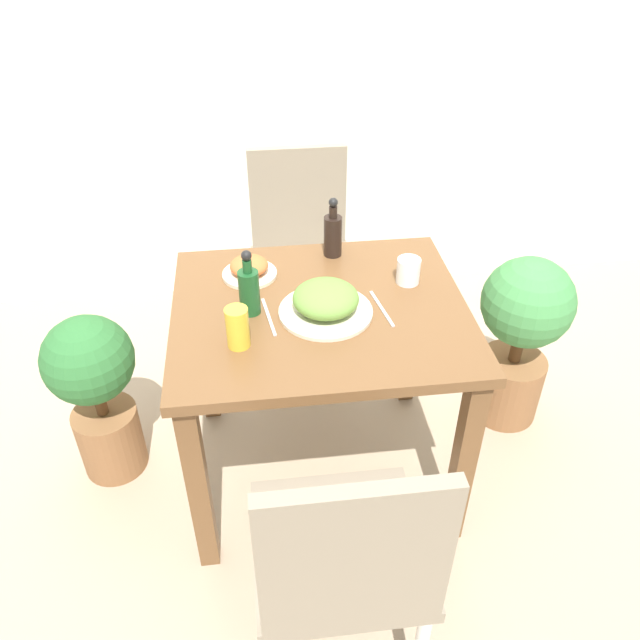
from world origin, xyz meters
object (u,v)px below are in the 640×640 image
Objects in this scene: food_plate at (326,301)px; sauce_bottle at (333,233)px; condiment_bottle at (249,290)px; side_plate at (249,268)px; drink_cup at (408,271)px; chair_far at (301,248)px; potted_plant_left at (96,388)px; potted_plant_right at (521,331)px; chair_near at (344,559)px; juice_glass at (238,328)px.

food_plate is 0.35m from sauce_bottle.
condiment_bottle is at bearing 171.56° from food_plate.
side_plate is 0.84× the size of sauce_bottle.
drink_cup is at bearing -43.18° from sauce_bottle.
drink_cup is 0.30m from sauce_bottle.
chair_far is 0.99m from potted_plant_left.
drink_cup is (0.50, -0.10, 0.01)m from side_plate.
potted_plant_left is at bearing 168.93° from condiment_bottle.
condiment_bottle is (-0.51, -0.11, 0.04)m from drink_cup.
drink_cup is at bearing -11.22° from side_plate.
chair_far reaches higher than potted_plant_left.
side_plate reaches higher than potted_plant_right.
food_plate is 0.43× the size of potted_plant_left.
chair_near is 1.29× the size of potted_plant_right.
potted_plant_right reaches higher than potted_plant_left.
potted_plant_left is (-0.76, 0.14, -0.39)m from food_plate.
sauce_bottle reaches higher than side_plate.
chair_near reaches higher than food_plate.
condiment_bottle reaches higher than side_plate.
chair_near reaches higher than drink_cup.
potted_plant_left is at bearing 179.97° from drink_cup.
chair_near is at bearing -111.77° from drink_cup.
food_plate is 0.87m from potted_plant_left.
food_plate is 0.31m from drink_cup.
sauce_bottle is (-0.21, 0.20, 0.04)m from drink_cup.
side_plate is at bearing 89.03° from condiment_bottle.
chair_far is at bearing 67.24° from side_plate.
food_plate is 1.34× the size of sauce_bottle.
chair_far is 1.29× the size of potted_plant_right.
food_plate is 2.30× the size of juice_glass.
juice_glass is (-0.04, -0.36, 0.03)m from side_plate.
chair_near is 0.97m from side_plate.
sauce_bottle reaches higher than food_plate.
juice_glass is (-0.22, 0.56, 0.27)m from chair_near.
side_plate is at bearing 132.61° from food_plate.
potted_plant_right is at bearing -34.50° from chair_far.
food_plate is 0.87m from potted_plant_right.
chair_far is 4.31× the size of sauce_bottle.
potted_plant_right is (0.81, 0.91, -0.11)m from chair_near.
juice_glass is at bearing -106.44° from chair_far.
drink_cup is (0.28, -0.62, 0.25)m from chair_far.
side_plate is 1.04m from potted_plant_right.
juice_glass is (-0.26, -0.12, 0.02)m from food_plate.
food_plate is at bearing -163.28° from potted_plant_right.
condiment_bottle is (-0.22, -0.72, 0.29)m from chair_far.
chair_near is at bearing -76.08° from condiment_bottle.
condiment_bottle reaches higher than drink_cup.
sauce_bottle is at bearing 46.50° from condiment_bottle.
potted_plant_left is at bearing 152.77° from juice_glass.
condiment_bottle reaches higher than chair_far.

